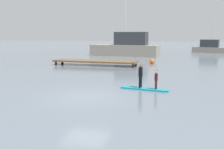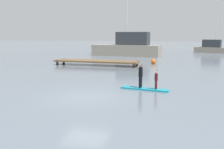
# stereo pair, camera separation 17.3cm
# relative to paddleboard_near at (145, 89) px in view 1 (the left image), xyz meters

# --- Properties ---
(ground_plane) EXTENTS (240.00, 240.00, 0.00)m
(ground_plane) POSITION_rel_paddleboard_near_xyz_m (-2.95, -2.76, -0.05)
(ground_plane) COLOR slate
(paddleboard_near) EXTENTS (3.15, 1.07, 0.10)m
(paddleboard_near) POSITION_rel_paddleboard_near_xyz_m (0.00, 0.00, 0.00)
(paddleboard_near) COLOR #1E9EB2
(paddleboard_near) RESTS_ON ground
(paddler_adult) EXTENTS (0.31, 0.48, 1.53)m
(paddler_adult) POSITION_rel_paddleboard_near_xyz_m (-0.29, 0.05, 0.92)
(paddler_adult) COLOR black
(paddler_adult) RESTS_ON paddleboard_near
(paddler_child_solo) EXTENTS (0.23, 0.40, 1.22)m
(paddler_child_solo) POSITION_rel_paddleboard_near_xyz_m (0.72, -0.10, 0.69)
(paddler_child_solo) COLOR #4C1419
(paddler_child_solo) RESTS_ON paddleboard_near
(fishing_boat_white_large) EXTENTS (11.47, 4.51, 11.51)m
(fishing_boat_white_large) POSITION_rel_paddleboard_near_xyz_m (-6.93, 25.68, 1.36)
(fishing_boat_white_large) COLOR #9E9384
(fishing_boat_white_large) RESTS_ON ground
(fishing_boat_green_midground) EXTENTS (7.56, 3.66, 7.16)m
(fishing_boat_green_midground) POSITION_rel_paddleboard_near_xyz_m (7.25, 36.73, 0.92)
(fishing_boat_green_midground) COLOR #9E9384
(fishing_boat_green_midground) RESTS_ON ground
(motor_boat_small_navy) EXTENTS (5.20, 2.65, 3.62)m
(motor_boat_small_navy) POSITION_rel_paddleboard_near_xyz_m (-9.95, 42.09, 0.52)
(motor_boat_small_navy) COLOR #2D5638
(motor_boat_small_navy) RESTS_ON ground
(floating_dock) EXTENTS (9.68, 2.24, 0.56)m
(floating_dock) POSITION_rel_paddleboard_near_xyz_m (-7.41, 11.53, 0.42)
(floating_dock) COLOR brown
(floating_dock) RESTS_ON ground
(mooring_buoy_near) EXTENTS (0.59, 0.59, 0.59)m
(mooring_buoy_near) POSITION_rel_paddleboard_near_xyz_m (-1.35, 14.72, 0.25)
(mooring_buoy_near) COLOR orange
(mooring_buoy_near) RESTS_ON ground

